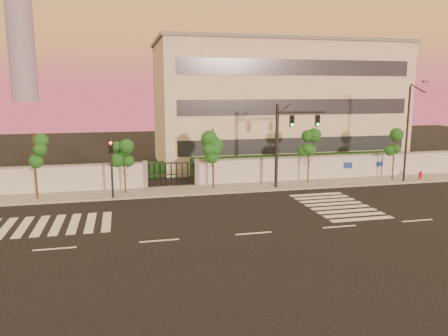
{
  "coord_description": "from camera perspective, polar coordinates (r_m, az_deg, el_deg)",
  "views": [
    {
      "loc": [
        -6.65,
        -21.3,
        7.56
      ],
      "look_at": [
        -0.21,
        6.0,
        2.5
      ],
      "focal_mm": 35.0,
      "sensor_mm": 36.0,
      "label": 1
    }
  ],
  "objects": [
    {
      "name": "sidewalk",
      "position": [
        33.34,
        -1.42,
        -2.76
      ],
      "size": [
        60.0,
        3.0,
        0.15
      ],
      "primitive_type": "cube",
      "color": "gray",
      "rests_on": "ground"
    },
    {
      "name": "perimeter_wall",
      "position": [
        34.59,
        -1.77,
        -0.6
      ],
      "size": [
        60.0,
        0.36,
        2.2
      ],
      "color": "#B7B9BE",
      "rests_on": "ground"
    },
    {
      "name": "hedge_row",
      "position": [
        37.48,
        -1.02,
        -0.14
      ],
      "size": [
        41.0,
        4.25,
        1.8
      ],
      "color": "black",
      "rests_on": "ground"
    },
    {
      "name": "ground",
      "position": [
        23.56,
        3.9,
        -8.52
      ],
      "size": [
        120.0,
        120.0,
        0.0
      ],
      "primitive_type": "plane",
      "color": "black",
      "rests_on": "ground"
    },
    {
      "name": "street_tree_c",
      "position": [
        32.08,
        -12.89,
        1.55
      ],
      "size": [
        1.34,
        1.07,
        3.89
      ],
      "color": "#382314",
      "rests_on": "ground"
    },
    {
      "name": "street_tree_d",
      "position": [
        32.97,
        -1.41,
        3.06
      ],
      "size": [
        1.59,
        1.27,
        4.69
      ],
      "color": "#382314",
      "rests_on": "ground"
    },
    {
      "name": "traffic_signal_secondary",
      "position": [
        30.8,
        -14.49,
        0.86
      ],
      "size": [
        0.33,
        0.33,
        4.3
      ],
      "rotation": [
        0.0,
        0.0,
        0.24
      ],
      "color": "black",
      "rests_on": "ground"
    },
    {
      "name": "road_markings",
      "position": [
        26.65,
        -1.76,
        -6.24
      ],
      "size": [
        57.0,
        7.62,
        0.02
      ],
      "color": "silver",
      "rests_on": "ground"
    },
    {
      "name": "institutional_building",
      "position": [
        46.05,
        6.68,
        8.41
      ],
      "size": [
        24.4,
        12.4,
        12.25
      ],
      "color": "beige",
      "rests_on": "ground"
    },
    {
      "name": "street_tree_f",
      "position": [
        38.66,
        21.39,
        2.86
      ],
      "size": [
        1.37,
        1.09,
        4.18
      ],
      "color": "#382314",
      "rests_on": "ground"
    },
    {
      "name": "streetlight_east",
      "position": [
        38.13,
        22.97,
        4.72
      ],
      "size": [
        0.49,
        1.98,
        8.22
      ],
      "color": "black",
      "rests_on": "ground"
    },
    {
      "name": "traffic_signal_main",
      "position": [
        33.55,
        8.26,
        4.22
      ],
      "size": [
        4.11,
        0.62,
        6.5
      ],
      "rotation": [
        0.0,
        0.0,
        0.11
      ],
      "color": "black",
      "rests_on": "ground"
    },
    {
      "name": "fire_hydrant",
      "position": [
        40.19,
        24.28,
        -0.93
      ],
      "size": [
        0.33,
        0.31,
        0.84
      ],
      "rotation": [
        0.0,
        0.0,
        -0.27
      ],
      "color": "red",
      "rests_on": "ground"
    },
    {
      "name": "street_tree_b",
      "position": [
        32.18,
        -23.52,
        2.01
      ],
      "size": [
        1.57,
        1.25,
        4.67
      ],
      "color": "#382314",
      "rests_on": "ground"
    },
    {
      "name": "street_tree_e",
      "position": [
        35.39,
        11.06,
        2.82
      ],
      "size": [
        1.49,
        1.18,
        4.23
      ],
      "color": "#382314",
      "rests_on": "ground"
    }
  ]
}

